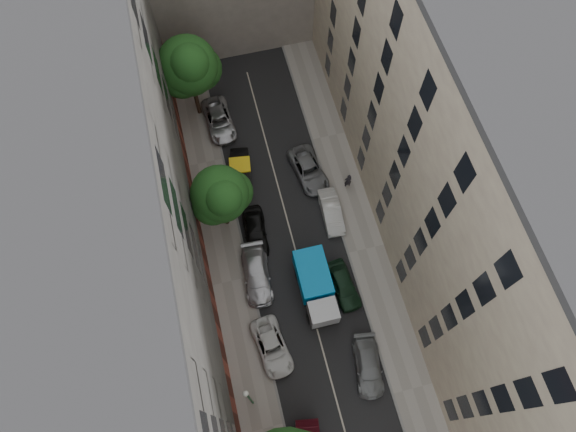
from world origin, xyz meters
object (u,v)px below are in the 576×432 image
object	(u,v)px
car_left_3	(257,275)
car_right_3	(331,212)
pedestrian	(348,181)
car_left_2	(272,347)
car_left_4	(255,231)
tree_mid	(221,196)
tree_far	(189,68)
car_right_1	(368,366)
lamp_post	(249,398)
car_left_5	(241,172)
car_left_6	(219,120)
car_right_2	(344,285)
car_right_4	(309,170)
tarp_truck	(316,286)

from	to	relation	value
car_left_3	car_right_3	distance (m)	8.04
pedestrian	car_left_2	bearing A→B (deg)	48.73
car_left_4	tree_mid	world-z (taller)	tree_mid
car_right_3	tree_far	xyz separation A→B (m)	(-8.63, 12.59, 5.49)
car_right_1	pedestrian	bearing A→B (deg)	87.92
car_right_1	car_right_3	bearing A→B (deg)	95.30
car_left_3	lamp_post	xyz separation A→B (m)	(-2.31, -8.97, 3.67)
tree_far	lamp_post	size ratio (longest dim) A/B	1.27
car_left_5	tree_mid	distance (m)	6.30
car_left_2	car_left_6	distance (m)	20.40
car_right_2	tree_far	xyz separation A→B (m)	(-7.83, 18.79, 5.46)
car_left_6	tree_far	size ratio (longest dim) A/B	0.56
car_left_2	car_left_3	size ratio (longest dim) A/B	0.91
car_left_2	car_left_4	world-z (taller)	car_left_4
car_right_3	car_right_4	bearing A→B (deg)	103.03
car_right_1	car_right_3	size ratio (longest dim) A/B	1.09
car_right_1	tree_far	distance (m)	26.76
lamp_post	car_left_4	bearing A→B (deg)	76.57
car_right_1	lamp_post	size ratio (longest dim) A/B	0.65
lamp_post	car_left_2	bearing A→B (deg)	56.84
tarp_truck	car_left_6	world-z (taller)	tarp_truck
tarp_truck	car_right_4	bearing A→B (deg)	78.35
car_left_5	car_right_4	bearing A→B (deg)	-4.37
lamp_post	pedestrian	size ratio (longest dim) A/B	4.01
car_left_6	car_right_3	bearing A→B (deg)	-60.37
car_left_3	car_left_5	world-z (taller)	car_left_5
car_right_1	car_right_2	bearing A→B (deg)	98.99
car_right_2	car_left_5	bearing A→B (deg)	109.92
car_left_5	car_right_2	xyz separation A→B (m)	(5.60, -11.60, -0.02)
car_left_5	car_left_2	bearing A→B (deg)	-85.36
tree_far	car_left_4	bearing A→B (deg)	-80.10
car_left_3	tree_mid	distance (m)	6.82
car_right_2	pedestrian	distance (m)	8.93
car_right_3	car_right_1	bearing A→B (deg)	-91.45
pedestrian	tree_mid	bearing A→B (deg)	2.49
car_left_3	car_right_3	size ratio (longest dim) A/B	1.21
tree_far	car_right_4	bearing A→B (deg)	-46.96
car_left_4	car_left_3	bearing A→B (deg)	-96.57
car_left_2	tree_far	bearing A→B (deg)	86.01
car_right_4	tree_mid	size ratio (longest dim) A/B	0.66
car_left_2	car_left_4	size ratio (longest dim) A/B	1.04
tree_far	pedestrian	distance (m)	15.75
tree_mid	pedestrian	bearing A→B (deg)	5.26
car_left_4	car_left_5	size ratio (longest dim) A/B	0.99
car_left_6	tree_mid	bearing A→B (deg)	-100.29
car_left_4	tarp_truck	bearing A→B (deg)	-55.19
car_left_3	car_left_5	distance (m)	9.23
car_left_3	pedestrian	bearing A→B (deg)	37.49
tree_far	pedestrian	bearing A→B (deg)	-44.02
car_left_4	car_left_6	size ratio (longest dim) A/B	0.88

